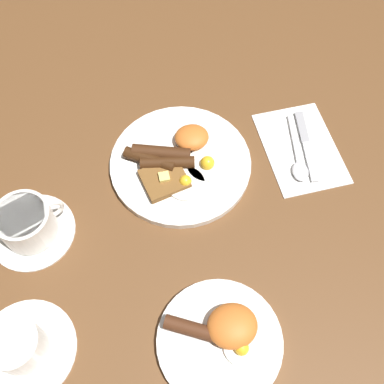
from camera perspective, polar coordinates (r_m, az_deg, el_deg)
ground_plane at (r=0.91m, az=-1.45°, el=3.38°), size 3.00×3.00×0.00m
breakfast_plate_near at (r=0.90m, az=-1.63°, el=3.82°), size 0.28×0.28×0.05m
breakfast_plate_far at (r=0.76m, az=3.80°, el=-17.93°), size 0.21×0.21×0.05m
teacup_near at (r=0.86m, az=-20.10°, el=-3.87°), size 0.16×0.16×0.08m
teacup_far at (r=0.79m, az=-21.04°, el=-17.92°), size 0.17×0.17×0.07m
napkin at (r=0.95m, az=13.61°, el=5.49°), size 0.15×0.22×0.01m
knife at (r=0.96m, az=14.22°, el=6.25°), size 0.04×0.17×0.01m
spoon at (r=0.92m, az=13.41°, el=3.51°), size 0.04×0.17×0.01m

